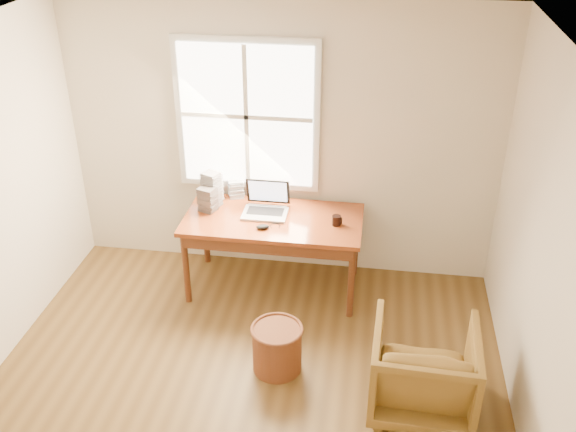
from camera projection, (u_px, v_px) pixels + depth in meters
name	position (u px, v px, depth m)	size (l,w,h in m)	color
room_shell	(226.00, 264.00, 4.07)	(4.04, 4.54, 2.64)	brown
desk	(273.00, 220.00, 5.77)	(1.60, 0.80, 0.04)	brown
armchair	(423.00, 370.00, 4.62)	(0.74, 0.76, 0.69)	brown
wicker_stool	(277.00, 349.00, 5.05)	(0.39, 0.39, 0.39)	brown
laptop	(265.00, 201.00, 5.74)	(0.38, 0.40, 0.28)	#AEB1B5
mouse	(263.00, 227.00, 5.58)	(0.11, 0.07, 0.04)	black
coffee_mug	(336.00, 220.00, 5.62)	(0.08, 0.08, 0.09)	black
cd_stack_a	(214.00, 188.00, 5.97)	(0.14, 0.12, 0.27)	silver
cd_stack_b	(208.00, 199.00, 5.83)	(0.15, 0.13, 0.23)	#232428
cd_stack_c	(211.00, 189.00, 5.89)	(0.15, 0.13, 0.33)	#A4A4B2
cd_stack_d	(236.00, 189.00, 6.08)	(0.13, 0.12, 0.17)	silver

